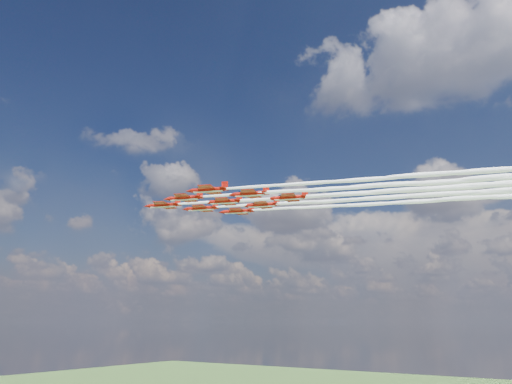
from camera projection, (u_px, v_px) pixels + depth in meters
jet_lead at (342, 194)px, 138.07m from camera, size 109.11×42.76×2.97m
jet_row2_port at (378, 186)px, 129.27m from camera, size 109.11×42.76×2.97m
jet_row2_starb at (378, 198)px, 142.26m from camera, size 109.11×42.76×2.97m
jet_row3_port at (418, 176)px, 120.46m from camera, size 109.11×42.76×2.97m
jet_row3_centre at (415, 190)px, 133.46m from camera, size 109.11×42.76×2.97m
jet_row3_starb at (413, 202)px, 146.45m from camera, size 109.11×42.76×2.97m
jet_row4_port at (457, 181)px, 124.65m from camera, size 109.11×42.76×2.97m
jet_row4_starb at (450, 194)px, 137.65m from camera, size 109.11×42.76×2.97m
jet_tail at (493, 185)px, 128.84m from camera, size 109.11×42.76×2.97m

